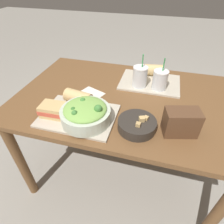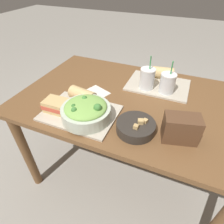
% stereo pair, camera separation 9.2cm
% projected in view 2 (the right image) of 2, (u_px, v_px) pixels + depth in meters
% --- Properties ---
extents(ground_plane, '(12.00, 12.00, 0.00)m').
position_uv_depth(ground_plane, '(124.00, 169.00, 1.60)').
color(ground_plane, gray).
extents(dining_table, '(1.33, 0.87, 0.74)m').
position_uv_depth(dining_table, '(129.00, 110.00, 1.20)').
color(dining_table, brown).
rests_on(dining_table, ground_plane).
extents(tray_near, '(0.39, 0.29, 0.01)m').
position_uv_depth(tray_near, '(80.00, 113.00, 1.01)').
color(tray_near, '#BCB29E').
rests_on(tray_near, dining_table).
extents(tray_far, '(0.39, 0.29, 0.01)m').
position_uv_depth(tray_far, '(158.00, 85.00, 1.24)').
color(tray_far, '#BCB29E').
rests_on(tray_far, dining_table).
extents(salad_bowl, '(0.25, 0.25, 0.12)m').
position_uv_depth(salad_bowl, '(86.00, 111.00, 0.94)').
color(salad_bowl, beige).
rests_on(salad_bowl, tray_near).
extents(soup_bowl, '(0.19, 0.19, 0.07)m').
position_uv_depth(soup_bowl, '(136.00, 126.00, 0.90)').
color(soup_bowl, '#2D2823').
rests_on(soup_bowl, dining_table).
extents(sandwich_near, '(0.14, 0.10, 0.06)m').
position_uv_depth(sandwich_near, '(57.00, 106.00, 1.00)').
color(sandwich_near, tan).
rests_on(sandwich_near, tray_near).
extents(baguette_near, '(0.17, 0.10, 0.08)m').
position_uv_depth(baguette_near, '(83.00, 95.00, 1.07)').
color(baguette_near, tan).
rests_on(baguette_near, tray_near).
extents(baguette_far, '(0.16, 0.10, 0.08)m').
position_uv_depth(baguette_far, '(163.00, 73.00, 1.28)').
color(baguette_far, tan).
rests_on(baguette_far, tray_far).
extents(drink_cup_dark, '(0.09, 0.09, 0.21)m').
position_uv_depth(drink_cup_dark, '(147.00, 79.00, 1.17)').
color(drink_cup_dark, silver).
rests_on(drink_cup_dark, tray_far).
extents(drink_cup_red, '(0.09, 0.09, 0.21)m').
position_uv_depth(drink_cup_red, '(167.00, 84.00, 1.13)').
color(drink_cup_red, silver).
rests_on(drink_cup_red, tray_far).
extents(chip_bag, '(0.17, 0.13, 0.13)m').
position_uv_depth(chip_bag, '(181.00, 128.00, 0.83)').
color(chip_bag, brown).
rests_on(chip_bag, dining_table).
extents(napkin_folded, '(0.17, 0.15, 0.00)m').
position_uv_depth(napkin_folded, '(97.00, 92.00, 1.18)').
color(napkin_folded, silver).
rests_on(napkin_folded, dining_table).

